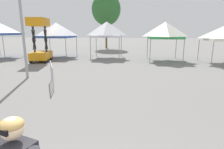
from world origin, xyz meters
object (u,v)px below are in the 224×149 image
at_px(canopy_tent_far_right, 56,30).
at_px(tree_behind_tents_center, 106,9).
at_px(scissor_lift, 41,49).
at_px(canopy_tent_far_left, 107,30).
at_px(crowd_barrier_near_person, 52,70).
at_px(canopy_tent_behind_left, 165,30).

height_order(canopy_tent_far_right, tree_behind_tents_center, tree_behind_tents_center).
xyz_separation_m(scissor_lift, tree_behind_tents_center, (3.29, 13.41, 4.52)).
xyz_separation_m(canopy_tent_far_right, tree_behind_tents_center, (3.22, 10.26, 2.99)).
height_order(canopy_tent_far_right, scissor_lift, scissor_lift).
bearing_deg(scissor_lift, canopy_tent_far_left, 33.15).
bearing_deg(scissor_lift, crowd_barrier_near_person, -57.88).
bearing_deg(canopy_tent_behind_left, canopy_tent_far_right, 175.53).
distance_m(canopy_tent_behind_left, tree_behind_tents_center, 13.54).
height_order(canopy_tent_far_left, scissor_lift, scissor_lift).
bearing_deg(canopy_tent_far_left, tree_behind_tents_center, 100.36).
bearing_deg(canopy_tent_behind_left, canopy_tent_far_left, 169.31).
xyz_separation_m(canopy_tent_behind_left, crowd_barrier_near_person, (-6.28, -9.03, -1.88)).
distance_m(canopy_tent_far_right, crowd_barrier_near_person, 10.85).
bearing_deg(scissor_lift, canopy_tent_behind_left, 12.57).
bearing_deg(crowd_barrier_near_person, canopy_tent_far_right, 112.79).
distance_m(canopy_tent_far_right, tree_behind_tents_center, 11.16).
bearing_deg(scissor_lift, tree_behind_tents_center, 76.22).
bearing_deg(crowd_barrier_near_person, scissor_lift, 122.12).
bearing_deg(tree_behind_tents_center, crowd_barrier_near_person, -87.40).
distance_m(scissor_lift, crowd_barrier_near_person, 7.91).
relative_size(scissor_lift, tree_behind_tents_center, 0.46).
xyz_separation_m(canopy_tent_far_right, crowd_barrier_near_person, (4.14, -9.85, -1.90)).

